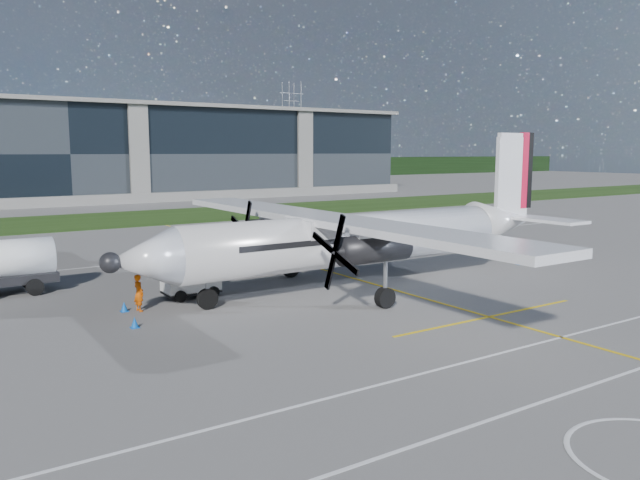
{
  "coord_description": "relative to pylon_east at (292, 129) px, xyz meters",
  "views": [
    {
      "loc": [
        -19.83,
        -25.87,
        7.89
      ],
      "look_at": [
        0.01,
        4.27,
        2.75
      ],
      "focal_mm": 35.0,
      "sensor_mm": 36.0,
      "label": 1
    }
  ],
  "objects": [
    {
      "name": "safety_cone_nose_port",
      "position": [
        -96.82,
        -148.49,
        -14.75
      ],
      "size": [
        0.36,
        0.36,
        0.5
      ],
      "primitive_type": "cone",
      "color": "blue",
      "rests_on": "ground"
    },
    {
      "name": "ground_crew_person",
      "position": [
        -95.72,
        -145.64,
        -13.93
      ],
      "size": [
        0.77,
        0.97,
        2.14
      ],
      "primitive_type": "imported",
      "rotation": [
        0.0,
        0.0,
        1.75
      ],
      "color": "#F25907",
      "rests_on": "ground"
    },
    {
      "name": "baggage_tug",
      "position": [
        -92.39,
        -144.14,
        -14.06
      ],
      "size": [
        3.13,
        1.88,
        1.88
      ],
      "primitive_type": null,
      "color": "white",
      "rests_on": "ground"
    },
    {
      "name": "pylon_east",
      "position": [
        0.0,
        0.0,
        0.0
      ],
      "size": [
        9.0,
        4.6,
        30.0
      ],
      "primitive_type": null,
      "color": "gray",
      "rests_on": "ground"
    },
    {
      "name": "safety_cone_tail",
      "position": [
        -69.36,
        -147.5,
        -14.75
      ],
      "size": [
        0.36,
        0.36,
        0.5
      ],
      "primitive_type": "cone",
      "color": "blue",
      "rests_on": "ground"
    },
    {
      "name": "white_lane_line",
      "position": [
        -85.0,
        -164.0,
        -14.99
      ],
      "size": [
        90.0,
        0.15,
        0.01
      ],
      "primitive_type": "cube",
      "color": "white",
      "rests_on": "ground"
    },
    {
      "name": "tree_line",
      "position": [
        -85.0,
        -10.0,
        -12.0
      ],
      "size": [
        400.0,
        6.0,
        6.0
      ],
      "primitive_type": "cube",
      "color": "black",
      "rests_on": "ground"
    },
    {
      "name": "safety_cone_nose_stbd",
      "position": [
        -96.38,
        -145.32,
        -14.75
      ],
      "size": [
        0.36,
        0.36,
        0.5
      ],
      "primitive_type": "cone",
      "color": "blue",
      "rests_on": "ground"
    },
    {
      "name": "terminal_building",
      "position": [
        -85.0,
        -70.0,
        -7.5
      ],
      "size": [
        120.0,
        20.0,
        15.0
      ],
      "primitive_type": "cube",
      "color": "black",
      "rests_on": "ground"
    },
    {
      "name": "ground",
      "position": [
        -85.0,
        -110.0,
        -15.0
      ],
      "size": [
        400.0,
        400.0,
        0.0
      ],
      "primitive_type": "plane",
      "color": "#575553",
      "rests_on": "ground"
    },
    {
      "name": "grass_strip",
      "position": [
        -85.0,
        -102.0,
        -14.98
      ],
      "size": [
        400.0,
        18.0,
        0.04
      ],
      "primitive_type": "cube",
      "color": "#203C10",
      "rests_on": "ground"
    },
    {
      "name": "yellow_taxiway_centerline",
      "position": [
        -82.0,
        -140.0,
        -14.99
      ],
      "size": [
        0.2,
        70.0,
        0.01
      ],
      "primitive_type": "cube",
      "color": "yellow",
      "rests_on": "ground"
    },
    {
      "name": "safety_cone_stbdwing",
      "position": [
        -85.46,
        -131.14,
        -14.75
      ],
      "size": [
        0.36,
        0.36,
        0.5
      ],
      "primitive_type": "cone",
      "color": "blue",
      "rests_on": "ground"
    },
    {
      "name": "turboprop_aircraft",
      "position": [
        -82.88,
        -147.15,
        -10.4
      ],
      "size": [
        29.54,
        30.64,
        9.19
      ],
      "primitive_type": null,
      "color": "white",
      "rests_on": "ground"
    }
  ]
}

